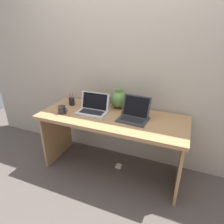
{
  "coord_description": "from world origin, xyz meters",
  "views": [
    {
      "loc": [
        0.74,
        -1.83,
        1.7
      ],
      "look_at": [
        0.0,
        0.0,
        0.81
      ],
      "focal_mm": 30.94,
      "sensor_mm": 36.0,
      "label": 1
    }
  ],
  "objects_px": {
    "laptop_left": "(93,107)",
    "laptop_right": "(134,113)",
    "power_brick": "(119,166)",
    "coffee_mug": "(62,110)",
    "green_vase": "(119,99)",
    "pen_cup": "(72,101)"
  },
  "relations": [
    {
      "from": "coffee_mug",
      "to": "laptop_left",
      "type": "bearing_deg",
      "value": 29.21
    },
    {
      "from": "green_vase",
      "to": "pen_cup",
      "type": "xyz_separation_m",
      "value": [
        -0.58,
        -0.15,
        -0.06
      ]
    },
    {
      "from": "laptop_right",
      "to": "coffee_mug",
      "type": "xyz_separation_m",
      "value": [
        -0.82,
        -0.18,
        -0.02
      ]
    },
    {
      "from": "laptop_left",
      "to": "laptop_right",
      "type": "bearing_deg",
      "value": -0.11
    },
    {
      "from": "coffee_mug",
      "to": "pen_cup",
      "type": "xyz_separation_m",
      "value": [
        -0.04,
        0.26,
        0.0
      ]
    },
    {
      "from": "laptop_left",
      "to": "power_brick",
      "type": "bearing_deg",
      "value": 5.4
    },
    {
      "from": "laptop_right",
      "to": "green_vase",
      "type": "distance_m",
      "value": 0.37
    },
    {
      "from": "laptop_right",
      "to": "coffee_mug",
      "type": "relative_size",
      "value": 2.63
    },
    {
      "from": "laptop_right",
      "to": "pen_cup",
      "type": "height_order",
      "value": "laptop_right"
    },
    {
      "from": "laptop_left",
      "to": "pen_cup",
      "type": "height_order",
      "value": "laptop_left"
    },
    {
      "from": "power_brick",
      "to": "pen_cup",
      "type": "bearing_deg",
      "value": 175.26
    },
    {
      "from": "green_vase",
      "to": "coffee_mug",
      "type": "relative_size",
      "value": 1.89
    },
    {
      "from": "power_brick",
      "to": "laptop_left",
      "type": "bearing_deg",
      "value": -174.6
    },
    {
      "from": "coffee_mug",
      "to": "laptop_right",
      "type": "bearing_deg",
      "value": 12.17
    },
    {
      "from": "green_vase",
      "to": "laptop_right",
      "type": "bearing_deg",
      "value": -41.3
    },
    {
      "from": "laptop_right",
      "to": "green_vase",
      "type": "height_order",
      "value": "laptop_right"
    },
    {
      "from": "coffee_mug",
      "to": "power_brick",
      "type": "bearing_deg",
      "value": 18.06
    },
    {
      "from": "green_vase",
      "to": "pen_cup",
      "type": "bearing_deg",
      "value": -165.33
    },
    {
      "from": "laptop_right",
      "to": "coffee_mug",
      "type": "bearing_deg",
      "value": -167.83
    },
    {
      "from": "laptop_left",
      "to": "green_vase",
      "type": "bearing_deg",
      "value": 46.23
    },
    {
      "from": "laptop_left",
      "to": "laptop_right",
      "type": "relative_size",
      "value": 1.07
    },
    {
      "from": "laptop_left",
      "to": "power_brick",
      "type": "height_order",
      "value": "laptop_left"
    }
  ]
}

